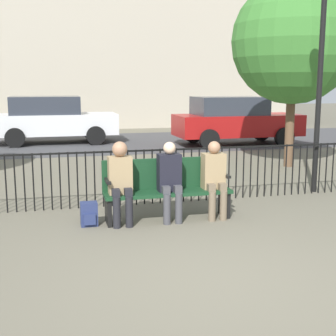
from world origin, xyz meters
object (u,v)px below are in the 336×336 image
object	(u,v)px
park_bench	(167,187)
tree_0	(294,42)
parked_car_0	(235,120)
seated_person_1	(170,178)
parked_car_1	(52,119)
backpack	(89,214)
seated_person_2	(214,176)
seated_person_0	(121,178)
lamp_post	(321,53)

from	to	relation	value
park_bench	tree_0	world-z (taller)	tree_0
tree_0	parked_car_0	bearing A→B (deg)	85.75
seated_person_1	parked_car_1	distance (m)	10.21
seated_person_1	tree_0	size ratio (longest dim) A/B	0.26
backpack	parked_car_1	world-z (taller)	parked_car_1
parked_car_0	seated_person_1	bearing A→B (deg)	-118.25
seated_person_2	parked_car_0	world-z (taller)	parked_car_0
park_bench	seated_person_0	bearing A→B (deg)	-169.85
tree_0	park_bench	bearing A→B (deg)	-137.62
seated_person_1	lamp_post	world-z (taller)	lamp_post
tree_0	lamp_post	size ratio (longest dim) A/B	1.14
seated_person_0	tree_0	distance (m)	6.58
seated_person_1	parked_car_1	size ratio (longest dim) A/B	0.28
seated_person_0	parked_car_0	bearing A→B (deg)	57.85
backpack	parked_car_1	bearing A→B (deg)	92.22
seated_person_2	parked_car_1	bearing A→B (deg)	102.82
lamp_post	seated_person_1	bearing A→B (deg)	-159.29
seated_person_1	parked_car_1	world-z (taller)	parked_car_1
seated_person_2	backpack	size ratio (longest dim) A/B	3.38
lamp_post	backpack	bearing A→B (deg)	-165.10
seated_person_1	seated_person_2	bearing A→B (deg)	-0.06
tree_0	parked_car_0	xyz separation A→B (m)	(0.32, 4.29, -2.19)
backpack	parked_car_0	size ratio (longest dim) A/B	0.08
lamp_post	parked_car_0	distance (m)	7.26
parked_car_0	parked_car_1	xyz separation A→B (m)	(-5.97, 1.94, 0.00)
backpack	lamp_post	size ratio (longest dim) A/B	0.09
seated_person_1	tree_0	world-z (taller)	tree_0
park_bench	lamp_post	xyz separation A→B (m)	(3.18, 1.06, 2.10)
seated_person_0	tree_0	bearing A→B (deg)	38.73
lamp_post	parked_car_1	bearing A→B (deg)	118.16
seated_person_1	backpack	distance (m)	1.30
parked_car_1	park_bench	bearing A→B (deg)	-80.99
seated_person_0	parked_car_0	size ratio (longest dim) A/B	0.29
seated_person_1	seated_person_2	world-z (taller)	seated_person_1
seated_person_0	seated_person_1	bearing A→B (deg)	-0.12
backpack	tree_0	xyz separation A→B (m)	(5.26, 3.81, 2.86)
seated_person_1	parked_car_1	xyz separation A→B (m)	(-1.59, 10.08, 0.18)
park_bench	parked_car_1	size ratio (longest dim) A/B	0.46
park_bench	seated_person_0	distance (m)	0.76
park_bench	parked_car_1	xyz separation A→B (m)	(-1.58, 9.95, 0.34)
park_bench	seated_person_2	world-z (taller)	seated_person_2
seated_person_2	parked_car_1	size ratio (longest dim) A/B	0.28
seated_person_1	lamp_post	size ratio (longest dim) A/B	0.30
parked_car_1	parked_car_0	bearing A→B (deg)	-18.03
parked_car_0	lamp_post	bearing A→B (deg)	-99.90
lamp_post	park_bench	bearing A→B (deg)	-161.49
seated_person_2	lamp_post	xyz separation A→B (m)	(2.46, 1.20, 1.94)
seated_person_2	parked_car_1	world-z (taller)	parked_car_1
park_bench	seated_person_0	xyz separation A→B (m)	(-0.72, -0.13, 0.19)
lamp_post	parked_car_1	world-z (taller)	lamp_post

